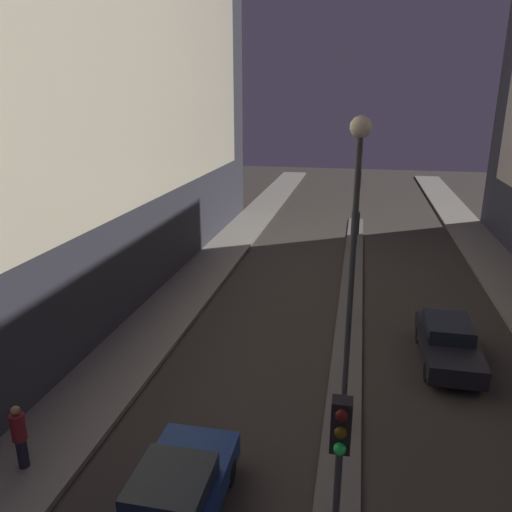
{
  "coord_description": "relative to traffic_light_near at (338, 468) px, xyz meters",
  "views": [
    {
      "loc": [
        0.04,
        -2.24,
        9.15
      ],
      "look_at": [
        -5.1,
        22.54,
        1.06
      ],
      "focal_mm": 35.0,
      "sensor_mm": 36.0,
      "label": 1
    }
  ],
  "objects": [
    {
      "name": "car_left_lane",
      "position": [
        -3.51,
        1.75,
        -2.78
      ],
      "size": [
        1.94,
        4.05,
        1.45
      ],
      "color": "navy",
      "rests_on": "ground"
    },
    {
      "name": "traffic_light_far",
      "position": [
        0.0,
        24.94,
        0.0
      ],
      "size": [
        0.32,
        0.42,
        4.65
      ],
      "color": "#383838",
      "rests_on": "median_strip"
    },
    {
      "name": "car_right_lane",
      "position": [
        3.51,
        10.47,
        -2.76
      ],
      "size": [
        1.84,
        4.56,
        1.49
      ],
      "color": "black",
      "rests_on": "ground"
    },
    {
      "name": "pedestrian_on_left_sidewalk",
      "position": [
        -7.87,
        2.41,
        -2.41
      ],
      "size": [
        0.36,
        0.36,
        1.76
      ],
      "color": "black",
      "rests_on": "sidewalk_left"
    },
    {
      "name": "median_strip",
      "position": [
        0.0,
        14.32,
        -3.46
      ],
      "size": [
        1.08,
        35.46,
        0.11
      ],
      "color": "#56544F",
      "rests_on": "ground"
    },
    {
      "name": "street_lamp",
      "position": [
        0.0,
        6.04,
        2.5
      ],
      "size": [
        0.54,
        0.54,
        8.61
      ],
      "color": "#383838",
      "rests_on": "median_strip"
    },
    {
      "name": "traffic_light_near",
      "position": [
        0.0,
        0.0,
        0.0
      ],
      "size": [
        0.32,
        0.42,
        4.65
      ],
      "color": "#383838",
      "rests_on": "median_strip"
    },
    {
      "name": "traffic_light_mid",
      "position": [
        0.0,
        13.25,
        0.0
      ],
      "size": [
        0.32,
        0.42,
        4.65
      ],
      "color": "#383838",
      "rests_on": "median_strip"
    }
  ]
}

